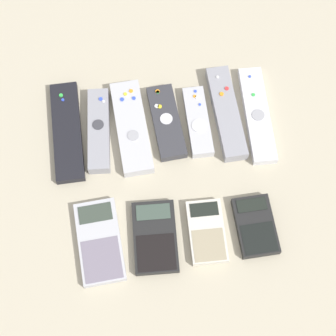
% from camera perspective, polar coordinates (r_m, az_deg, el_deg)
% --- Properties ---
extents(ground_plane, '(3.00, 3.00, 0.00)m').
position_cam_1_polar(ground_plane, '(1.08, 0.20, -1.80)').
color(ground_plane, '#B2A88E').
extents(remote_0, '(0.06, 0.22, 0.02)m').
position_cam_1_polar(remote_0, '(1.13, -10.21, 3.68)').
color(remote_0, black).
rests_on(remote_0, ground_plane).
extents(remote_1, '(0.05, 0.18, 0.03)m').
position_cam_1_polar(remote_1, '(1.12, -7.04, 3.82)').
color(remote_1, gray).
rests_on(remote_1, ground_plane).
extents(remote_2, '(0.07, 0.20, 0.02)m').
position_cam_1_polar(remote_2, '(1.12, -3.73, 4.15)').
color(remote_2, '#B7B7BC').
rests_on(remote_2, ground_plane).
extents(remote_3, '(0.06, 0.16, 0.02)m').
position_cam_1_polar(remote_3, '(1.12, -0.16, 4.70)').
color(remote_3, '#333338').
rests_on(remote_3, ground_plane).
extents(remote_4, '(0.04, 0.15, 0.02)m').
position_cam_1_polar(remote_4, '(1.13, 3.05, 4.73)').
color(remote_4, '#B7B7BC').
rests_on(remote_4, ground_plane).
extents(remote_5, '(0.05, 0.21, 0.03)m').
position_cam_1_polar(remote_5, '(1.14, 5.93, 5.60)').
color(remote_5, gray).
rests_on(remote_5, ground_plane).
extents(remote_6, '(0.05, 0.21, 0.02)m').
position_cam_1_polar(remote_6, '(1.15, 9.03, 5.37)').
color(remote_6, silver).
rests_on(remote_6, ground_plane).
extents(calculator_0, '(0.09, 0.16, 0.02)m').
position_cam_1_polar(calculator_0, '(1.04, -6.96, -7.44)').
color(calculator_0, '#B2B2B7').
rests_on(calculator_0, ground_plane).
extents(calculator_1, '(0.09, 0.14, 0.02)m').
position_cam_1_polar(calculator_1, '(1.04, -1.33, -7.03)').
color(calculator_1, black).
rests_on(calculator_1, ground_plane).
extents(calculator_2, '(0.07, 0.12, 0.02)m').
position_cam_1_polar(calculator_2, '(1.04, 3.95, -6.48)').
color(calculator_2, beige).
rests_on(calculator_2, ground_plane).
extents(calculator_3, '(0.07, 0.12, 0.02)m').
position_cam_1_polar(calculator_3, '(1.05, 8.87, -5.84)').
color(calculator_3, black).
rests_on(calculator_3, ground_plane).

